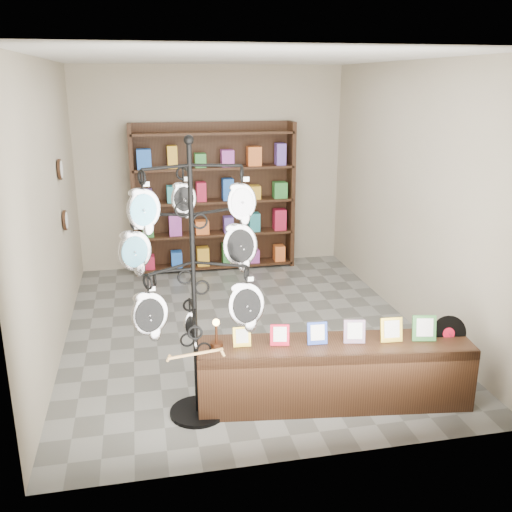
# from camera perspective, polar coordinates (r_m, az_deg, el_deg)

# --- Properties ---
(ground) EXTENTS (5.00, 5.00, 0.00)m
(ground) POSITION_cam_1_polar(r_m,az_deg,el_deg) (6.76, -1.39, -7.11)
(ground) COLOR slate
(ground) RESTS_ON ground
(room_envelope) EXTENTS (5.00, 5.00, 5.00)m
(room_envelope) POSITION_cam_1_polar(r_m,az_deg,el_deg) (6.23, -1.52, 8.59)
(room_envelope) COLOR #ACA18A
(room_envelope) RESTS_ON ground
(display_tree) EXTENTS (1.22, 1.08, 2.39)m
(display_tree) POSITION_cam_1_polar(r_m,az_deg,el_deg) (4.59, -6.32, -0.68)
(display_tree) COLOR black
(display_tree) RESTS_ON ground
(front_shelf) EXTENTS (2.44, 0.80, 0.85)m
(front_shelf) POSITION_cam_1_polar(r_m,az_deg,el_deg) (5.21, 7.81, -11.49)
(front_shelf) COLOR black
(front_shelf) RESTS_ON ground
(back_shelving) EXTENTS (2.42, 0.36, 2.20)m
(back_shelving) POSITION_cam_1_polar(r_m,az_deg,el_deg) (8.61, -4.21, 5.40)
(back_shelving) COLOR black
(back_shelving) RESTS_ON ground
(wall_clocks) EXTENTS (0.03, 0.24, 0.84)m
(wall_clocks) POSITION_cam_1_polar(r_m,az_deg,el_deg) (7.04, -18.78, 5.78)
(wall_clocks) COLOR black
(wall_clocks) RESTS_ON ground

